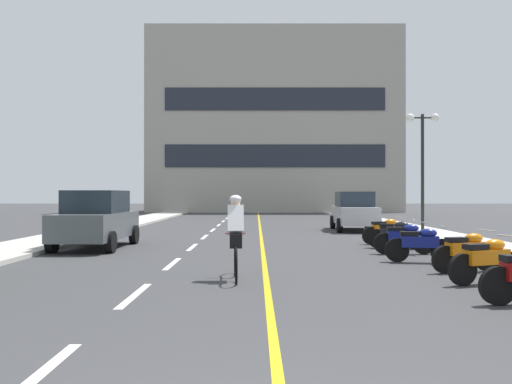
# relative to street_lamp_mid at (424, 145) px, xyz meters

# --- Properties ---
(ground_plane) EXTENTS (140.00, 140.00, 0.00)m
(ground_plane) POSITION_rel_street_lamp_mid_xyz_m (-7.38, 0.77, -3.87)
(ground_plane) COLOR #38383A
(curb_left) EXTENTS (2.40, 72.00, 0.12)m
(curb_left) POSITION_rel_street_lamp_mid_xyz_m (-14.58, 3.77, -3.81)
(curb_left) COLOR #B7B2A8
(curb_left) RESTS_ON ground
(curb_right) EXTENTS (2.40, 72.00, 0.12)m
(curb_right) POSITION_rel_street_lamp_mid_xyz_m (-0.18, 3.77, -3.81)
(curb_right) COLOR #B7B2A8
(curb_right) RESTS_ON ground
(lane_dash_0) EXTENTS (0.14, 2.20, 0.01)m
(lane_dash_0) POSITION_rel_street_lamp_mid_xyz_m (-9.38, -18.23, -3.87)
(lane_dash_0) COLOR silver
(lane_dash_0) RESTS_ON ground
(lane_dash_1) EXTENTS (0.14, 2.20, 0.01)m
(lane_dash_1) POSITION_rel_street_lamp_mid_xyz_m (-9.38, -14.23, -3.87)
(lane_dash_1) COLOR silver
(lane_dash_1) RESTS_ON ground
(lane_dash_2) EXTENTS (0.14, 2.20, 0.01)m
(lane_dash_2) POSITION_rel_street_lamp_mid_xyz_m (-9.38, -10.23, -3.87)
(lane_dash_2) COLOR silver
(lane_dash_2) RESTS_ON ground
(lane_dash_3) EXTENTS (0.14, 2.20, 0.01)m
(lane_dash_3) POSITION_rel_street_lamp_mid_xyz_m (-9.38, -6.23, -3.87)
(lane_dash_3) COLOR silver
(lane_dash_3) RESTS_ON ground
(lane_dash_4) EXTENTS (0.14, 2.20, 0.01)m
(lane_dash_4) POSITION_rel_street_lamp_mid_xyz_m (-9.38, -2.23, -3.87)
(lane_dash_4) COLOR silver
(lane_dash_4) RESTS_ON ground
(lane_dash_5) EXTENTS (0.14, 2.20, 0.01)m
(lane_dash_5) POSITION_rel_street_lamp_mid_xyz_m (-9.38, 1.77, -3.87)
(lane_dash_5) COLOR silver
(lane_dash_5) RESTS_ON ground
(lane_dash_6) EXTENTS (0.14, 2.20, 0.01)m
(lane_dash_6) POSITION_rel_street_lamp_mid_xyz_m (-9.38, 5.77, -3.87)
(lane_dash_6) COLOR silver
(lane_dash_6) RESTS_ON ground
(lane_dash_7) EXTENTS (0.14, 2.20, 0.01)m
(lane_dash_7) POSITION_rel_street_lamp_mid_xyz_m (-9.38, 9.77, -3.87)
(lane_dash_7) COLOR silver
(lane_dash_7) RESTS_ON ground
(lane_dash_8) EXTENTS (0.14, 2.20, 0.01)m
(lane_dash_8) POSITION_rel_street_lamp_mid_xyz_m (-9.38, 13.77, -3.87)
(lane_dash_8) COLOR silver
(lane_dash_8) RESTS_ON ground
(lane_dash_9) EXTENTS (0.14, 2.20, 0.01)m
(lane_dash_9) POSITION_rel_street_lamp_mid_xyz_m (-9.38, 17.77, -3.87)
(lane_dash_9) COLOR silver
(lane_dash_9) RESTS_ON ground
(lane_dash_10) EXTENTS (0.14, 2.20, 0.01)m
(lane_dash_10) POSITION_rel_street_lamp_mid_xyz_m (-9.38, 21.77, -3.87)
(lane_dash_10) COLOR silver
(lane_dash_10) RESTS_ON ground
(lane_dash_11) EXTENTS (0.14, 2.20, 0.01)m
(lane_dash_11) POSITION_rel_street_lamp_mid_xyz_m (-9.38, 25.77, -3.87)
(lane_dash_11) COLOR silver
(lane_dash_11) RESTS_ON ground
(centre_line_yellow) EXTENTS (0.12, 66.00, 0.01)m
(centre_line_yellow) POSITION_rel_street_lamp_mid_xyz_m (-7.13, 3.77, -3.87)
(centre_line_yellow) COLOR gold
(centre_line_yellow) RESTS_ON ground
(office_building) EXTENTS (23.90, 6.92, 17.29)m
(office_building) POSITION_rel_street_lamp_mid_xyz_m (-5.60, 28.17, 4.77)
(office_building) COLOR #9E998E
(office_building) RESTS_ON ground
(street_lamp_mid) EXTENTS (1.46, 0.36, 5.13)m
(street_lamp_mid) POSITION_rel_street_lamp_mid_xyz_m (0.00, 0.00, 0.00)
(street_lamp_mid) COLOR black
(street_lamp_mid) RESTS_ON curb_right
(parked_car_near) EXTENTS (1.96, 4.22, 1.82)m
(parked_car_near) POSITION_rel_street_lamp_mid_xyz_m (-12.37, -6.51, -2.96)
(parked_car_near) COLOR black
(parked_car_near) RESTS_ON ground
(parked_car_mid) EXTENTS (2.05, 4.26, 1.82)m
(parked_car_mid) POSITION_rel_street_lamp_mid_xyz_m (-2.73, 1.47, -2.96)
(parked_car_mid) COLOR black
(parked_car_mid) RESTS_ON ground
(motorcycle_3) EXTENTS (1.64, 0.79, 0.92)m
(motorcycle_3) POSITION_rel_street_lamp_mid_xyz_m (-2.96, -13.14, -3.40)
(motorcycle_3) COLOR black
(motorcycle_3) RESTS_ON ground
(motorcycle_4) EXTENTS (1.66, 0.75, 0.92)m
(motorcycle_4) POSITION_rel_street_lamp_mid_xyz_m (-2.73, -11.62, -3.40)
(motorcycle_4) COLOR black
(motorcycle_4) RESTS_ON ground
(motorcycle_5) EXTENTS (1.70, 0.60, 0.92)m
(motorcycle_5) POSITION_rel_street_lamp_mid_xyz_m (-3.24, -10.00, -3.40)
(motorcycle_5) COLOR black
(motorcycle_5) RESTS_ON ground
(motorcycle_6) EXTENTS (1.70, 0.60, 0.92)m
(motorcycle_6) POSITION_rel_street_lamp_mid_xyz_m (-3.12, -8.19, -3.40)
(motorcycle_6) COLOR black
(motorcycle_6) RESTS_ON ground
(motorcycle_7) EXTENTS (1.63, 0.81, 0.92)m
(motorcycle_7) POSITION_rel_street_lamp_mid_xyz_m (-2.97, -6.69, -3.40)
(motorcycle_7) COLOR black
(motorcycle_7) RESTS_ON ground
(motorcycle_8) EXTENTS (1.67, 0.70, 0.92)m
(motorcycle_8) POSITION_rel_street_lamp_mid_xyz_m (-2.90, -5.15, -3.40)
(motorcycle_8) COLOR black
(motorcycle_8) RESTS_ON ground
(cyclist_rider) EXTENTS (0.42, 1.77, 1.71)m
(cyclist_rider) POSITION_rel_street_lamp_mid_xyz_m (-7.74, -12.59, -2.99)
(cyclist_rider) COLOR black
(cyclist_rider) RESTS_ON ground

